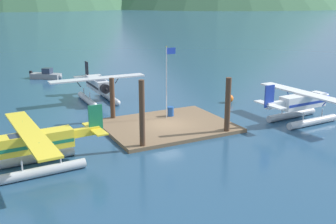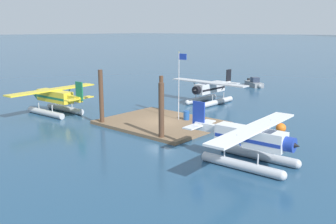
{
  "view_description": "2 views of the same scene",
  "coord_description": "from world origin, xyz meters",
  "px_view_note": "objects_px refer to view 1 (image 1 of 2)",
  "views": [
    {
      "loc": [
        -15.26,
        -29.77,
        10.86
      ],
      "look_at": [
        -0.01,
        -0.15,
        1.44
      ],
      "focal_mm": 42.82,
      "sensor_mm": 36.0,
      "label": 1
    },
    {
      "loc": [
        23.13,
        -25.6,
        8.96
      ],
      "look_at": [
        0.76,
        0.16,
        1.31
      ],
      "focal_mm": 39.58,
      "sensor_mm": 36.0,
      "label": 2
    }
  ],
  "objects_px": {
    "seaplane_silver_bow_left": "(98,87)",
    "boat_grey_open_north": "(47,75)",
    "flagpole": "(168,74)",
    "seaplane_yellow_port_aft": "(36,147)",
    "mooring_buoy": "(229,99)",
    "seaplane_white_stbd_aft": "(303,105)",
    "fuel_drum": "(171,111)"
  },
  "relations": [
    {
      "from": "seaplane_yellow_port_aft",
      "to": "fuel_drum",
      "type": "bearing_deg",
      "value": 25.11
    },
    {
      "from": "seaplane_yellow_port_aft",
      "to": "mooring_buoy",
      "type": "bearing_deg",
      "value": 21.96
    },
    {
      "from": "fuel_drum",
      "to": "seaplane_yellow_port_aft",
      "type": "relative_size",
      "value": 0.08
    },
    {
      "from": "flagpole",
      "to": "mooring_buoy",
      "type": "distance_m",
      "value": 10.34
    },
    {
      "from": "flagpole",
      "to": "mooring_buoy",
      "type": "xyz_separation_m",
      "value": [
        9.09,
        3.01,
        -3.92
      ]
    },
    {
      "from": "seaplane_white_stbd_aft",
      "to": "seaplane_silver_bow_left",
      "type": "bearing_deg",
      "value": 131.99
    },
    {
      "from": "seaplane_silver_bow_left",
      "to": "seaplane_yellow_port_aft",
      "type": "xyz_separation_m",
      "value": [
        -9.23,
        -15.81,
        0.0
      ]
    },
    {
      "from": "seaplane_silver_bow_left",
      "to": "seaplane_white_stbd_aft",
      "type": "xyz_separation_m",
      "value": [
        14.27,
        -15.86,
        0.0
      ]
    },
    {
      "from": "flagpole",
      "to": "seaplane_silver_bow_left",
      "type": "distance_m",
      "value": 10.97
    },
    {
      "from": "mooring_buoy",
      "to": "seaplane_yellow_port_aft",
      "type": "bearing_deg",
      "value": -158.04
    },
    {
      "from": "seaplane_silver_bow_left",
      "to": "boat_grey_open_north",
      "type": "height_order",
      "value": "seaplane_silver_bow_left"
    },
    {
      "from": "flagpole",
      "to": "seaplane_yellow_port_aft",
      "type": "height_order",
      "value": "flagpole"
    },
    {
      "from": "seaplane_white_stbd_aft",
      "to": "flagpole",
      "type": "bearing_deg",
      "value": 151.84
    },
    {
      "from": "fuel_drum",
      "to": "boat_grey_open_north",
      "type": "bearing_deg",
      "value": 103.95
    },
    {
      "from": "mooring_buoy",
      "to": "seaplane_white_stbd_aft",
      "type": "height_order",
      "value": "seaplane_white_stbd_aft"
    },
    {
      "from": "fuel_drum",
      "to": "seaplane_yellow_port_aft",
      "type": "distance_m",
      "value": 14.58
    },
    {
      "from": "flagpole",
      "to": "boat_grey_open_north",
      "type": "relative_size",
      "value": 1.56
    },
    {
      "from": "flagpole",
      "to": "seaplane_silver_bow_left",
      "type": "bearing_deg",
      "value": 108.79
    },
    {
      "from": "seaplane_yellow_port_aft",
      "to": "seaplane_white_stbd_aft",
      "type": "distance_m",
      "value": 23.5
    },
    {
      "from": "seaplane_silver_bow_left",
      "to": "boat_grey_open_north",
      "type": "xyz_separation_m",
      "value": [
        -2.44,
        16.07,
        -1.09
      ]
    },
    {
      "from": "seaplane_white_stbd_aft",
      "to": "boat_grey_open_north",
      "type": "height_order",
      "value": "seaplane_white_stbd_aft"
    },
    {
      "from": "seaplane_silver_bow_left",
      "to": "seaplane_white_stbd_aft",
      "type": "bearing_deg",
      "value": -48.01
    },
    {
      "from": "boat_grey_open_north",
      "to": "flagpole",
      "type": "bearing_deg",
      "value": -77.37
    },
    {
      "from": "seaplane_yellow_port_aft",
      "to": "seaplane_white_stbd_aft",
      "type": "relative_size",
      "value": 1.0
    },
    {
      "from": "flagpole",
      "to": "seaplane_yellow_port_aft",
      "type": "relative_size",
      "value": 0.63
    },
    {
      "from": "seaplane_silver_bow_left",
      "to": "boat_grey_open_north",
      "type": "bearing_deg",
      "value": 98.62
    },
    {
      "from": "seaplane_yellow_port_aft",
      "to": "boat_grey_open_north",
      "type": "distance_m",
      "value": 32.61
    },
    {
      "from": "mooring_buoy",
      "to": "seaplane_yellow_port_aft",
      "type": "distance_m",
      "value": 23.46
    },
    {
      "from": "boat_grey_open_north",
      "to": "seaplane_silver_bow_left",
      "type": "bearing_deg",
      "value": -81.38
    },
    {
      "from": "seaplane_silver_bow_left",
      "to": "flagpole",
      "type": "bearing_deg",
      "value": -71.21
    },
    {
      "from": "fuel_drum",
      "to": "seaplane_white_stbd_aft",
      "type": "relative_size",
      "value": 0.08
    },
    {
      "from": "seaplane_yellow_port_aft",
      "to": "seaplane_silver_bow_left",
      "type": "bearing_deg",
      "value": 59.72
    }
  ]
}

